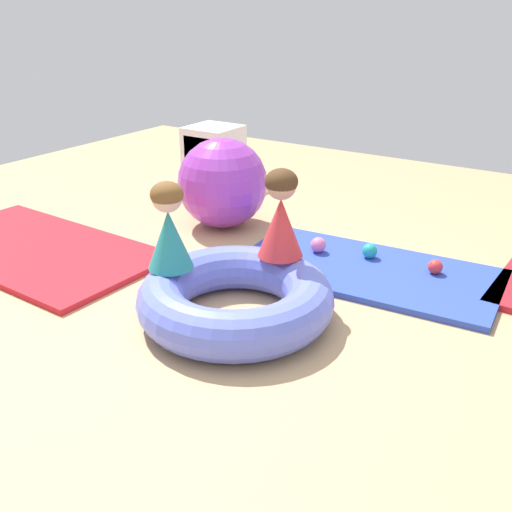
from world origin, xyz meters
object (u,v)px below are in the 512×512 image
(child_in_teal, at_px, (169,227))
(play_ball_red, at_px, (435,267))
(exercise_ball_large, at_px, (223,183))
(play_ball_yellow, at_px, (275,255))
(storage_cube, at_px, (212,157))
(inflatable_cushion, at_px, (236,298))
(child_in_red, at_px, (281,214))
(play_ball_pink, at_px, (318,245))
(play_ball_teal, at_px, (370,251))

(child_in_teal, relative_size, play_ball_red, 5.33)
(exercise_ball_large, bearing_deg, play_ball_yellow, -30.71)
(exercise_ball_large, relative_size, storage_cube, 1.22)
(inflatable_cushion, bearing_deg, exercise_ball_large, 128.71)
(child_in_teal, height_order, play_ball_yellow, child_in_teal)
(play_ball_red, bearing_deg, exercise_ball_large, 178.00)
(child_in_teal, bearing_deg, child_in_red, 19.35)
(child_in_red, height_order, play_ball_red, child_in_red)
(play_ball_red, xyz_separation_m, storage_cube, (-2.38, 0.86, 0.19))
(play_ball_red, relative_size, play_ball_pink, 0.87)
(play_ball_pink, bearing_deg, inflatable_cushion, -88.70)
(play_ball_red, relative_size, play_ball_yellow, 1.17)
(play_ball_teal, bearing_deg, child_in_red, -109.17)
(play_ball_teal, bearing_deg, inflatable_cushion, -105.58)
(play_ball_pink, relative_size, exercise_ball_large, 0.15)
(play_ball_red, height_order, play_ball_pink, play_ball_pink)
(storage_cube, bearing_deg, child_in_red, -43.28)
(child_in_teal, distance_m, play_ball_teal, 1.44)
(exercise_ball_large, bearing_deg, storage_cube, 131.27)
(child_in_red, distance_m, play_ball_pink, 0.76)
(child_in_red, relative_size, child_in_teal, 1.05)
(play_ball_pink, bearing_deg, play_ball_teal, 16.71)
(play_ball_pink, xyz_separation_m, storage_cube, (-1.61, 0.95, 0.19))
(storage_cube, bearing_deg, play_ball_yellow, -40.70)
(child_in_red, bearing_deg, storage_cube, 151.56)
(play_ball_yellow, bearing_deg, play_ball_teal, 37.18)
(inflatable_cushion, relative_size, child_in_red, 2.09)
(play_ball_pink, xyz_separation_m, play_ball_teal, (0.33, 0.10, -0.00))
(play_ball_yellow, relative_size, play_ball_teal, 0.78)
(child_in_red, xyz_separation_m, play_ball_yellow, (-0.25, 0.35, -0.43))
(play_ball_yellow, bearing_deg, child_in_teal, -101.51)
(play_ball_pink, xyz_separation_m, exercise_ball_large, (-0.91, 0.15, 0.25))
(play_ball_teal, height_order, exercise_ball_large, exercise_ball_large)
(child_in_teal, xyz_separation_m, play_ball_teal, (0.67, 1.21, -0.41))
(play_ball_yellow, xyz_separation_m, play_ball_teal, (0.50, 0.38, 0.01))
(exercise_ball_large, xyz_separation_m, storage_cube, (-0.70, 0.80, -0.06))
(inflatable_cushion, relative_size, exercise_ball_large, 1.57)
(child_in_teal, distance_m, play_ball_yellow, 0.94)
(play_ball_pink, bearing_deg, play_ball_yellow, -121.41)
(child_in_teal, bearing_deg, play_ball_yellow, 49.31)
(play_ball_yellow, distance_m, storage_cube, 1.90)
(child_in_teal, height_order, exercise_ball_large, child_in_teal)
(child_in_red, distance_m, play_ball_yellow, 0.61)
(play_ball_red, xyz_separation_m, exercise_ball_large, (-1.68, 0.06, 0.26))
(play_ball_yellow, bearing_deg, child_in_red, -54.67)
(play_ball_red, relative_size, play_ball_teal, 0.91)
(child_in_red, relative_size, play_ball_pink, 4.88)
(child_in_red, xyz_separation_m, child_in_teal, (-0.42, -0.47, -0.01))
(inflatable_cushion, distance_m, child_in_red, 0.54)
(play_ball_yellow, distance_m, exercise_ball_large, 0.89)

